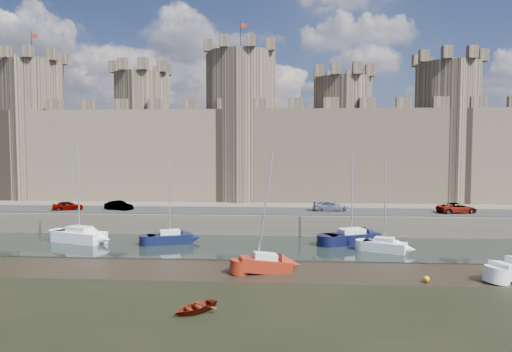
# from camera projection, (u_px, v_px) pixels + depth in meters

# --- Properties ---
(ground) EXTENTS (160.00, 160.00, 0.00)m
(ground) POSITION_uv_depth(u_px,v_px,m) (120.00, 338.00, 25.46)
(ground) COLOR black
(ground) RESTS_ON ground
(water_channel) EXTENTS (160.00, 12.00, 0.08)m
(water_channel) POSITION_uv_depth(u_px,v_px,m) (200.00, 246.00, 49.37)
(water_channel) COLOR black
(water_channel) RESTS_ON ground
(quay) EXTENTS (160.00, 60.00, 2.50)m
(quay) POSITION_uv_depth(u_px,v_px,m) (237.00, 199.00, 85.15)
(quay) COLOR #4C443A
(quay) RESTS_ON ground
(road) EXTENTS (160.00, 7.00, 0.10)m
(road) POSITION_uv_depth(u_px,v_px,m) (215.00, 211.00, 59.18)
(road) COLOR black
(road) RESTS_ON quay
(castle) EXTENTS (108.50, 11.00, 29.00)m
(castle) POSITION_uv_depth(u_px,v_px,m) (224.00, 142.00, 72.62)
(castle) COLOR #42382B
(castle) RESTS_ON quay
(car_0) EXTENTS (4.02, 2.63, 1.27)m
(car_0) POSITION_uv_depth(u_px,v_px,m) (68.00, 206.00, 59.40)
(car_0) COLOR gray
(car_0) RESTS_ON quay
(car_1) EXTENTS (4.05, 2.53, 1.26)m
(car_1) POSITION_uv_depth(u_px,v_px,m) (119.00, 206.00, 59.57)
(car_1) COLOR gray
(car_1) RESTS_ON quay
(car_2) EXTENTS (4.63, 1.89, 1.34)m
(car_2) POSITION_uv_depth(u_px,v_px,m) (331.00, 206.00, 58.48)
(car_2) COLOR gray
(car_2) RESTS_ON quay
(car_3) EXTENTS (5.13, 3.08, 1.33)m
(car_3) POSITION_uv_depth(u_px,v_px,m) (457.00, 208.00, 56.72)
(car_3) COLOR gray
(car_3) RESTS_ON quay
(sailboat_0) EXTENTS (6.42, 4.18, 11.19)m
(sailboat_0) POSITION_uv_depth(u_px,v_px,m) (80.00, 235.00, 51.14)
(sailboat_0) COLOR white
(sailboat_0) RESTS_ON ground
(sailboat_1) EXTENTS (5.15, 3.43, 9.62)m
(sailboat_1) POSITION_uv_depth(u_px,v_px,m) (170.00, 237.00, 50.34)
(sailboat_1) COLOR black
(sailboat_1) RESTS_ON ground
(sailboat_2) EXTENTS (4.61, 3.32, 9.28)m
(sailboat_2) POSITION_uv_depth(u_px,v_px,m) (384.00, 245.00, 46.39)
(sailboat_2) COLOR white
(sailboat_2) RESTS_ON ground
(sailboat_3) EXTENTS (6.45, 4.52, 10.54)m
(sailboat_3) POSITION_uv_depth(u_px,v_px,m) (352.00, 237.00, 50.39)
(sailboat_3) COLOR black
(sailboat_3) RESTS_ON ground
(sailboat_4) EXTENTS (4.74, 2.85, 10.39)m
(sailboat_4) POSITION_uv_depth(u_px,v_px,m) (265.00, 263.00, 39.00)
(sailboat_4) COLOR maroon
(sailboat_4) RESTS_ON ground
(dinghy_4) EXTENTS (3.61, 3.56, 0.61)m
(dinghy_4) POSITION_uv_depth(u_px,v_px,m) (195.00, 308.00, 29.33)
(dinghy_4) COLOR maroon
(dinghy_4) RESTS_ON ground
(buoy_3) EXTENTS (0.50, 0.50, 0.50)m
(buoy_3) POSITION_uv_depth(u_px,v_px,m) (426.00, 279.00, 36.05)
(buoy_3) COLOR orange
(buoy_3) RESTS_ON ground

